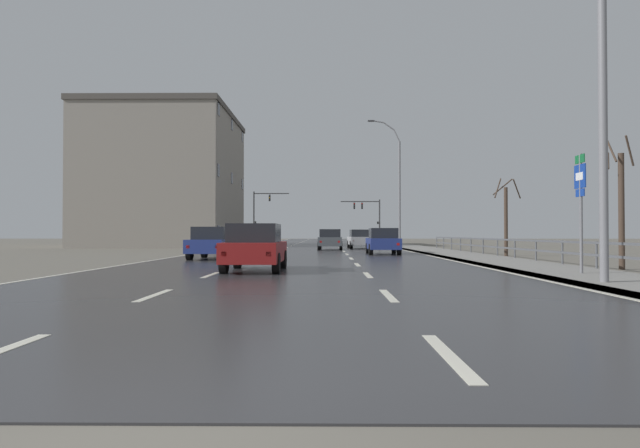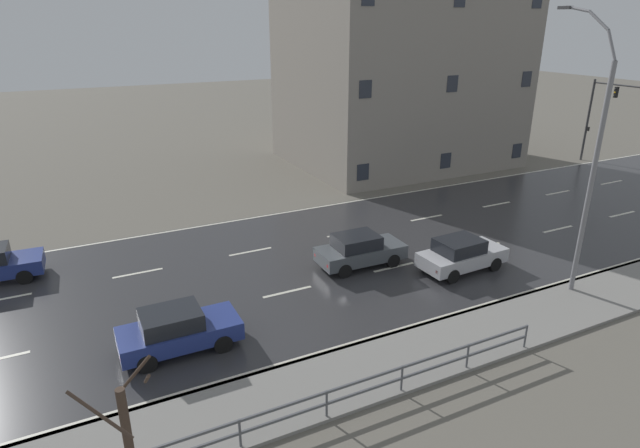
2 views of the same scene
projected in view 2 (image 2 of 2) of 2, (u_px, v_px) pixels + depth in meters
ground_plane at (492, 224)px, 29.93m from camera, size 160.00×160.00×0.12m
road_asphalt_strip at (629, 194)px, 34.88m from camera, size 14.00×120.00×0.03m
street_lamp_midground at (590, 164)px, 20.59m from camera, size 2.89×0.24×11.33m
traffic_signal_left at (598, 110)px, 41.50m from camera, size 4.48×0.36×6.48m
car_far_right at (178, 330)px, 18.15m from camera, size 1.85×4.11×1.57m
car_near_right at (461, 254)px, 24.02m from camera, size 1.97×4.17×1.57m
car_far_left at (360, 250)px, 24.47m from camera, size 1.91×4.14×1.57m
brick_building at (398, 77)px, 41.26m from camera, size 13.31×16.47×13.21m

